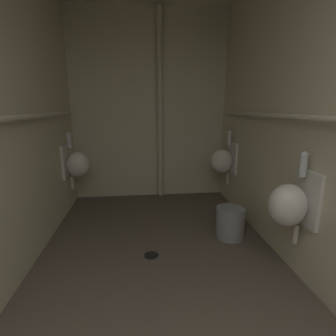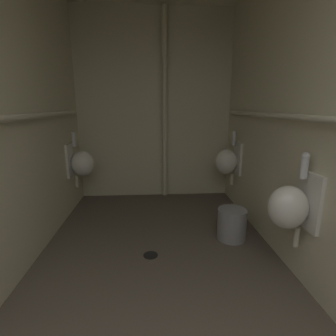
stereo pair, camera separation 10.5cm
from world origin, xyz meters
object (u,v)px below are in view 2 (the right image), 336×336
Objects in this scene: urinal_right_far at (228,161)px; floor_drain at (151,255)px; urinal_right_mid at (291,206)px; waste_bin at (232,224)px; urinal_left_mid at (81,163)px; standpipe_back_wall at (165,108)px.

urinal_right_far reaches higher than floor_drain.
urinal_right_far is 1.73m from floor_drain.
floor_drain is at bearing 157.89° from urinal_right_mid.
urinal_right_mid is 2.26× the size of waste_bin.
urinal_left_mid is at bearing 127.33° from floor_drain.
urinal_right_far is 5.39× the size of floor_drain.
floor_drain is (-0.22, -1.64, -1.37)m from standpipe_back_wall.
urinal_left_mid is 1.00× the size of urinal_right_far.
urinal_right_mid is 0.28× the size of standpipe_back_wall.
waste_bin is (0.65, -1.38, -1.21)m from standpipe_back_wall.
floor_drain is at bearing -52.67° from urinal_left_mid.
urinal_right_far is at bearing -0.45° from urinal_left_mid.
urinal_right_mid is at bearing -22.11° from floor_drain.
standpipe_back_wall is 8.06× the size of waste_bin.
urinal_right_far reaches higher than waste_bin.
urinal_left_mid is 5.39× the size of floor_drain.
waste_bin reaches higher than floor_drain.
urinal_right_mid is 5.39× the size of floor_drain.
urinal_right_mid reaches higher than waste_bin.
urinal_right_mid is 2.36m from standpipe_back_wall.
floor_drain is at bearing -97.75° from standpipe_back_wall.
urinal_right_mid reaches higher than floor_drain.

